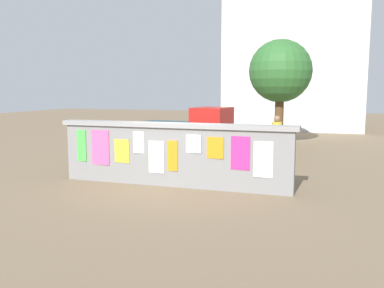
# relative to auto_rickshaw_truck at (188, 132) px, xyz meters

# --- Properties ---
(ground) EXTENTS (60.00, 60.00, 0.00)m
(ground) POSITION_rel_auto_rickshaw_truck_xyz_m (1.28, 3.07, -0.90)
(ground) COLOR #7A664C
(poster_wall) EXTENTS (6.35, 0.42, 1.65)m
(poster_wall) POSITION_rel_auto_rickshaw_truck_xyz_m (1.28, -4.93, -0.05)
(poster_wall) COLOR gray
(poster_wall) RESTS_ON ground
(auto_rickshaw_truck) EXTENTS (3.75, 1.91, 1.85)m
(auto_rickshaw_truck) POSITION_rel_auto_rickshaw_truck_xyz_m (0.00, 0.00, 0.00)
(auto_rickshaw_truck) COLOR black
(auto_rickshaw_truck) RESTS_ON ground
(motorcycle) EXTENTS (1.90, 0.56, 0.87)m
(motorcycle) POSITION_rel_auto_rickshaw_truck_xyz_m (-0.90, -3.17, -0.44)
(motorcycle) COLOR black
(motorcycle) RESTS_ON ground
(bicycle_near) EXTENTS (1.69, 0.47, 0.95)m
(bicycle_near) POSITION_rel_auto_rickshaw_truck_xyz_m (3.00, -3.68, -0.54)
(bicycle_near) COLOR black
(bicycle_near) RESTS_ON ground
(person_walking) EXTENTS (0.48, 0.48, 1.62)m
(person_walking) POSITION_rel_auto_rickshaw_truck_xyz_m (3.41, -0.51, 0.09)
(person_walking) COLOR #D83F72
(person_walking) RESTS_ON ground
(tree_roadside) EXTENTS (2.79, 2.79, 4.73)m
(tree_roadside) POSITION_rel_auto_rickshaw_truck_xyz_m (2.96, 4.09, 2.39)
(tree_roadside) COLOR brown
(tree_roadside) RESTS_ON ground
(building_background) EXTENTS (8.72, 6.84, 8.91)m
(building_background) POSITION_rel_auto_rickshaw_truck_xyz_m (2.86, 13.55, 3.58)
(building_background) COLOR silver
(building_background) RESTS_ON ground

